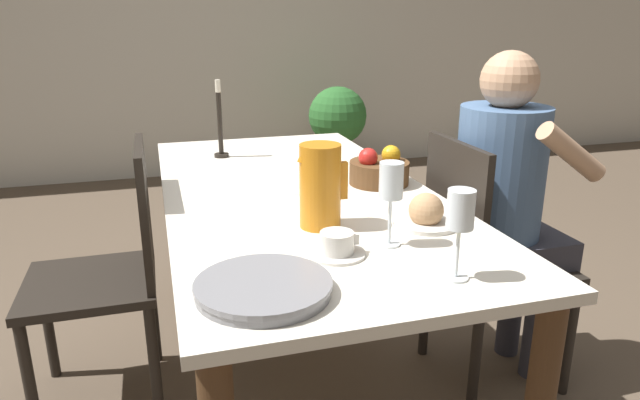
% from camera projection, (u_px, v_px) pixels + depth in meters
% --- Properties ---
extents(ground_plane, '(20.00, 20.00, 0.00)m').
position_uv_depth(ground_plane, '(300.00, 376.00, 2.15)').
color(ground_plane, brown).
extents(wall_back, '(10.00, 0.06, 2.60)m').
position_uv_depth(wall_back, '(202.00, 14.00, 4.55)').
color(wall_back, beige).
rests_on(wall_back, ground_plane).
extents(dining_table, '(0.87, 1.80, 0.73)m').
position_uv_depth(dining_table, '(298.00, 218.00, 1.95)').
color(dining_table, silver).
rests_on(dining_table, ground_plane).
extents(chair_person_side, '(0.42, 0.42, 0.90)m').
position_uv_depth(chair_person_side, '(483.00, 256.00, 2.00)').
color(chair_person_side, black).
rests_on(chair_person_side, ground_plane).
extents(chair_opposite, '(0.42, 0.42, 0.90)m').
position_uv_depth(chair_opposite, '(111.00, 269.00, 1.90)').
color(chair_opposite, black).
rests_on(chair_opposite, ground_plane).
extents(person_seated, '(0.39, 0.41, 1.19)m').
position_uv_depth(person_seated, '(507.00, 193.00, 1.98)').
color(person_seated, '#33333D').
rests_on(person_seated, ground_plane).
extents(red_pitcher, '(0.14, 0.11, 0.23)m').
position_uv_depth(red_pitcher, '(320.00, 186.00, 1.56)').
color(red_pitcher, orange).
rests_on(red_pitcher, dining_table).
extents(wine_glass_water, '(0.06, 0.06, 0.22)m').
position_uv_depth(wine_glass_water, '(391.00, 184.00, 1.42)').
color(wine_glass_water, white).
rests_on(wine_glass_water, dining_table).
extents(wine_glass_juice, '(0.06, 0.06, 0.21)m').
position_uv_depth(wine_glass_juice, '(460.00, 215.00, 1.23)').
color(wine_glass_juice, white).
rests_on(wine_glass_juice, dining_table).
extents(teacup_near_person, '(0.14, 0.14, 0.06)m').
position_uv_depth(teacup_near_person, '(337.00, 245.00, 1.40)').
color(teacup_near_person, silver).
rests_on(teacup_near_person, dining_table).
extents(teacup_across, '(0.14, 0.14, 0.06)m').
position_uv_depth(teacup_across, '(310.00, 183.00, 1.91)').
color(teacup_across, silver).
rests_on(teacup_across, dining_table).
extents(serving_tray, '(0.29, 0.29, 0.03)m').
position_uv_depth(serving_tray, '(263.00, 288.00, 1.20)').
color(serving_tray, gray).
rests_on(serving_tray, dining_table).
extents(bread_plate, '(0.18, 0.18, 0.10)m').
position_uv_depth(bread_plate, '(426.00, 214.00, 1.60)').
color(bread_plate, silver).
rests_on(bread_plate, dining_table).
extents(fruit_bowl, '(0.21, 0.21, 0.13)m').
position_uv_depth(fruit_bowl, '(379.00, 170.00, 1.98)').
color(fruit_bowl, brown).
rests_on(fruit_bowl, dining_table).
extents(candlestick_tall, '(0.06, 0.06, 0.32)m').
position_uv_depth(candlestick_tall, '(220.00, 128.00, 2.34)').
color(candlestick_tall, black).
rests_on(candlestick_tall, dining_table).
extents(potted_plant, '(0.46, 0.46, 0.77)m').
position_uv_depth(potted_plant, '(338.00, 120.00, 4.51)').
color(potted_plant, '#A8603D').
rests_on(potted_plant, ground_plane).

